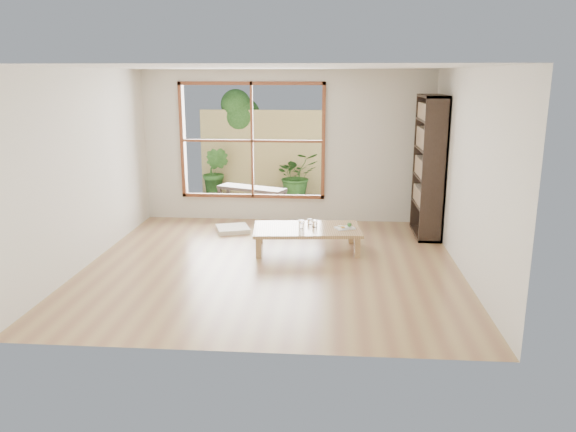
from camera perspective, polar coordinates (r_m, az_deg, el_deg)
name	(u,v)px	position (r m, az deg, el deg)	size (l,w,h in m)	color
ground	(272,264)	(7.67, -1.59, -4.93)	(5.00, 5.00, 0.00)	tan
low_table	(307,230)	(8.21, 1.93, -1.48)	(1.62, 1.01, 0.34)	tan
floor_cushion	(233,229)	(9.31, -5.64, -1.32)	(0.50, 0.50, 0.07)	beige
bookshelf	(429,167)	(9.11, 14.12, 4.88)	(0.35, 1.00, 2.21)	#2D2119
glass_tall	(301,225)	(8.03, 1.38, -0.96)	(0.08, 0.08, 0.15)	silver
glass_mid	(315,224)	(8.23, 2.73, -0.78)	(0.07, 0.07, 0.11)	silver
glass_short	(310,222)	(8.38, 2.22, -0.57)	(0.06, 0.06, 0.08)	silver
glass_small	(302,225)	(8.16, 1.41, -0.97)	(0.07, 0.07, 0.08)	silver
food_tray	(346,227)	(8.20, 5.87, -1.13)	(0.32, 0.28, 0.08)	white
deck	(261,205)	(11.14, -2.74, 1.13)	(2.80, 2.00, 0.05)	#383028
garden_bench	(252,190)	(10.65, -3.71, 2.63)	(1.38, 0.87, 0.42)	#2D2119
bamboo_fence	(267,153)	(11.96, -2.19, 6.42)	(2.80, 0.06, 1.80)	tan
shrub_right	(297,175)	(11.58, 0.88, 4.17)	(0.86, 0.74, 0.95)	#346826
shrub_left	(216,172)	(11.86, -7.35, 4.48)	(0.57, 0.46, 1.03)	#346826
garden_tree	(237,117)	(12.28, -5.25, 9.98)	(1.04, 0.85, 2.22)	#4C3D2D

